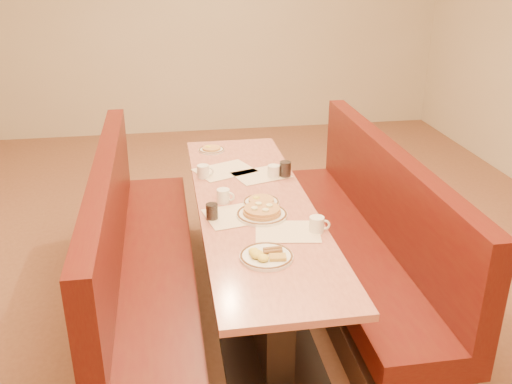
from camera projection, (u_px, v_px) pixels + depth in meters
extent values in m
plane|color=#9E6647|center=(254.00, 303.00, 3.85)|extent=(8.00, 8.00, 0.00)
cube|color=beige|center=(202.00, 19.00, 6.91)|extent=(6.00, 0.04, 2.80)
cube|color=black|center=(254.00, 300.00, 3.83)|extent=(0.55, 1.88, 0.06)
cube|color=black|center=(254.00, 257.00, 3.71)|extent=(0.15, 1.75, 0.71)
cube|color=#D77B64|center=(254.00, 205.00, 3.56)|extent=(0.70, 2.50, 0.04)
cube|color=#4C3326|center=(152.00, 300.00, 3.71)|extent=(0.55, 2.50, 0.20)
cube|color=#50190D|center=(149.00, 264.00, 3.60)|extent=(0.55, 2.50, 0.16)
cube|color=#50190D|center=(108.00, 212.00, 3.42)|extent=(0.12, 2.50, 0.60)
cube|color=#4C3326|center=(351.00, 282.00, 3.91)|extent=(0.55, 2.50, 0.20)
cube|color=#50190D|center=(354.00, 247.00, 3.80)|extent=(0.55, 2.50, 0.16)
cube|color=#50190D|center=(390.00, 193.00, 3.68)|extent=(0.12, 2.50, 0.60)
cube|color=#FEE5C6|center=(240.00, 215.00, 3.37)|extent=(0.45, 0.37, 0.00)
cube|color=#FEE5C6|center=(288.00, 231.00, 3.18)|extent=(0.40, 0.32, 0.00)
cube|color=#FEE5C6|center=(225.00, 170.00, 4.04)|extent=(0.48, 0.42, 0.00)
cube|color=#FEE5C6|center=(261.00, 175.00, 3.96)|extent=(0.42, 0.37, 0.00)
cylinder|color=white|center=(262.00, 215.00, 3.36)|extent=(0.30, 0.30, 0.02)
torus|color=brown|center=(262.00, 213.00, 3.35)|extent=(0.30, 0.30, 0.01)
cylinder|color=gold|center=(262.00, 212.00, 3.35)|extent=(0.23, 0.23, 0.02)
cylinder|color=gold|center=(262.00, 209.00, 3.34)|extent=(0.21, 0.21, 0.02)
cylinder|color=beige|center=(269.00, 205.00, 3.36)|extent=(0.04, 0.04, 0.01)
cylinder|color=beige|center=(258.00, 204.00, 3.38)|extent=(0.04, 0.04, 0.01)
cylinder|color=beige|center=(254.00, 208.00, 3.32)|extent=(0.04, 0.04, 0.01)
cylinder|color=beige|center=(266.00, 210.00, 3.30)|extent=(0.04, 0.04, 0.01)
cylinder|color=white|center=(266.00, 257.00, 2.91)|extent=(0.28, 0.28, 0.02)
torus|color=brown|center=(266.00, 255.00, 2.90)|extent=(0.27, 0.27, 0.01)
ellipsoid|color=yellow|center=(257.00, 254.00, 2.88)|extent=(0.07, 0.07, 0.04)
ellipsoid|color=yellow|center=(263.00, 258.00, 2.85)|extent=(0.06, 0.06, 0.03)
ellipsoid|color=yellow|center=(254.00, 251.00, 2.91)|extent=(0.06, 0.06, 0.03)
cylinder|color=brown|center=(273.00, 251.00, 2.92)|extent=(0.10, 0.03, 0.02)
cylinder|color=brown|center=(273.00, 249.00, 2.94)|extent=(0.10, 0.03, 0.02)
cube|color=gold|center=(278.00, 257.00, 2.87)|extent=(0.09, 0.07, 0.02)
cylinder|color=white|center=(261.00, 203.00, 3.52)|extent=(0.22, 0.22, 0.02)
torus|color=brown|center=(261.00, 201.00, 3.52)|extent=(0.22, 0.22, 0.01)
cylinder|color=#D5984B|center=(261.00, 200.00, 3.52)|extent=(0.16, 0.16, 0.02)
ellipsoid|color=yellow|center=(256.00, 198.00, 3.53)|extent=(0.05, 0.05, 0.02)
cylinder|color=white|center=(212.00, 150.00, 4.43)|extent=(0.20, 0.20, 0.02)
torus|color=brown|center=(211.00, 149.00, 4.43)|extent=(0.20, 0.20, 0.01)
cylinder|color=#D5984B|center=(211.00, 148.00, 4.42)|extent=(0.14, 0.14, 0.02)
ellipsoid|color=yellow|center=(208.00, 147.00, 4.43)|extent=(0.04, 0.04, 0.02)
cylinder|color=white|center=(317.00, 224.00, 3.17)|extent=(0.08, 0.08, 0.09)
torus|color=white|center=(325.00, 225.00, 3.16)|extent=(0.06, 0.03, 0.06)
cylinder|color=black|center=(317.00, 218.00, 3.15)|extent=(0.07, 0.07, 0.01)
cylinder|color=white|center=(223.00, 196.00, 3.53)|extent=(0.08, 0.08, 0.09)
torus|color=white|center=(230.00, 197.00, 3.52)|extent=(0.06, 0.04, 0.06)
cylinder|color=black|center=(223.00, 190.00, 3.52)|extent=(0.07, 0.07, 0.01)
cylinder|color=white|center=(274.00, 171.00, 3.91)|extent=(0.08, 0.08, 0.09)
torus|color=white|center=(279.00, 170.00, 3.93)|extent=(0.06, 0.03, 0.06)
cylinder|color=black|center=(274.00, 166.00, 3.90)|extent=(0.07, 0.07, 0.01)
cylinder|color=white|center=(203.00, 171.00, 3.91)|extent=(0.08, 0.08, 0.09)
torus|color=white|center=(209.00, 171.00, 3.92)|extent=(0.06, 0.02, 0.06)
cylinder|color=black|center=(203.00, 166.00, 3.90)|extent=(0.07, 0.07, 0.01)
cylinder|color=black|center=(212.00, 212.00, 3.31)|extent=(0.07, 0.07, 0.10)
cylinder|color=silver|center=(212.00, 212.00, 3.31)|extent=(0.07, 0.07, 0.10)
cylinder|color=black|center=(285.00, 169.00, 3.92)|extent=(0.07, 0.07, 0.11)
cylinder|color=silver|center=(285.00, 169.00, 3.92)|extent=(0.08, 0.08, 0.11)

